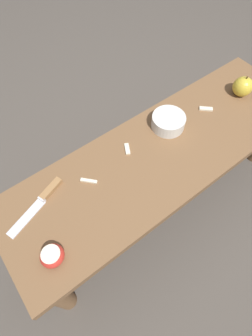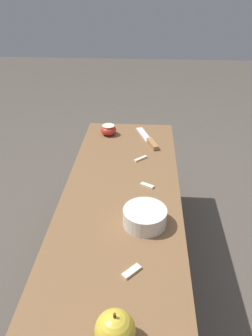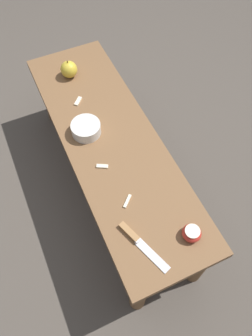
% 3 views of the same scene
% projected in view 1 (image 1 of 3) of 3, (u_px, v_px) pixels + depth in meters
% --- Properties ---
extents(ground_plane, '(8.00, 8.00, 0.00)m').
position_uv_depth(ground_plane, '(155.00, 197.00, 1.39)').
color(ground_plane, '#4C443D').
extents(wooden_bench, '(1.36, 0.42, 0.43)m').
position_uv_depth(wooden_bench, '(163.00, 160.00, 1.09)').
color(wooden_bench, brown).
rests_on(wooden_bench, ground_plane).
extents(knife, '(0.24, 0.11, 0.02)m').
position_uv_depth(knife, '(44.00, 197.00, 0.91)').
color(knife, silver).
rests_on(knife, wooden_bench).
extents(apple_whole, '(0.09, 0.09, 0.10)m').
position_uv_depth(apple_whole, '(243.00, 87.00, 1.15)').
color(apple_whole, gold).
rests_on(apple_whole, wooden_bench).
extents(apple_cut, '(0.07, 0.07, 0.05)m').
position_uv_depth(apple_cut, '(52.00, 256.00, 0.79)').
color(apple_cut, red).
rests_on(apple_cut, wooden_bench).
extents(apple_slice_near_knife, '(0.05, 0.05, 0.01)m').
position_uv_depth(apple_slice_near_knife, '(206.00, 109.00, 1.14)').
color(apple_slice_near_knife, beige).
rests_on(apple_slice_near_knife, wooden_bench).
extents(apple_slice_center, '(0.05, 0.05, 0.01)m').
position_uv_depth(apple_slice_center, '(89.00, 181.00, 0.95)').
color(apple_slice_center, beige).
rests_on(apple_slice_center, wooden_bench).
extents(apple_slice_near_bowl, '(0.04, 0.05, 0.01)m').
position_uv_depth(apple_slice_near_bowl, '(127.00, 149.00, 1.02)').
color(apple_slice_near_bowl, beige).
rests_on(apple_slice_near_bowl, wooden_bench).
extents(bowl, '(0.14, 0.14, 0.05)m').
position_uv_depth(bowl, '(168.00, 122.00, 1.07)').
color(bowl, silver).
rests_on(bowl, wooden_bench).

